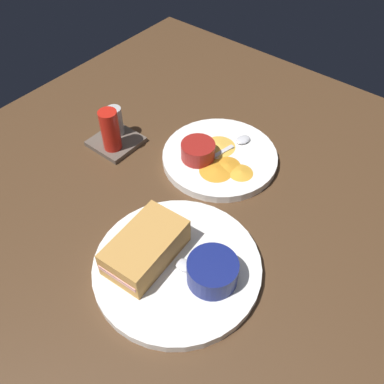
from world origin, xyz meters
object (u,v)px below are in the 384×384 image
object	(u,v)px
condiment_caddy	(113,132)
ramekin_dark_sauce	(213,271)
plate_chips_companion	(220,157)
spoon_by_gravy_ramekin	(238,143)
sandwich_half_near	(146,247)
spoon_by_dark_ramekin	(177,262)
plate_sandwich_main	(177,267)
ramekin_light_gravy	(198,150)

from	to	relation	value
condiment_caddy	ramekin_dark_sauce	bearing A→B (deg)	-110.95
plate_chips_companion	condiment_caddy	bearing A→B (deg)	116.66
spoon_by_gravy_ramekin	condiment_caddy	xyz separation A→B (cm)	(-14.30, 20.20, 1.44)
sandwich_half_near	plate_chips_companion	size ratio (longest dim) A/B	0.62
sandwich_half_near	spoon_by_dark_ramekin	bearing A→B (deg)	-66.82
plate_sandwich_main	ramekin_light_gravy	distance (cm)	24.34
sandwich_half_near	condiment_caddy	size ratio (longest dim) A/B	1.45
ramekin_dark_sauce	spoon_by_dark_ramekin	world-z (taller)	ramekin_dark_sauce
sandwich_half_near	ramekin_dark_sauce	size ratio (longest dim) A/B	1.80
plate_sandwich_main	sandwich_half_near	distance (cm)	5.89
ramekin_dark_sauce	condiment_caddy	distance (cm)	36.88
spoon_by_dark_ramekin	plate_chips_companion	distance (cm)	25.93
plate_sandwich_main	ramekin_dark_sauce	world-z (taller)	ramekin_dark_sauce
ramekin_dark_sauce	spoon_by_gravy_ramekin	bearing A→B (deg)	27.40
spoon_by_dark_ramekin	plate_chips_companion	xyz separation A→B (cm)	(24.09, 9.54, -1.16)
spoon_by_gravy_ramekin	spoon_by_dark_ramekin	bearing A→B (deg)	-163.51
ramekin_dark_sauce	condiment_caddy	xyz separation A→B (cm)	(13.18, 34.44, -0.29)
ramekin_light_gravy	condiment_caddy	bearing A→B (deg)	110.97
ramekin_dark_sauce	plate_sandwich_main	bearing A→B (deg)	103.30
sandwich_half_near	spoon_by_gravy_ramekin	bearing A→B (deg)	7.37
sandwich_half_near	ramekin_light_gravy	bearing A→B (deg)	18.94
spoon_by_dark_ramekin	spoon_by_gravy_ramekin	xyz separation A→B (cm)	(28.76, 8.51, 0.00)
sandwich_half_near	ramekin_light_gravy	size ratio (longest dim) A/B	2.11
ramekin_dark_sauce	spoon_by_dark_ramekin	size ratio (longest dim) A/B	0.77
spoon_by_dark_ramekin	ramekin_light_gravy	xyz separation A→B (cm)	(20.74, 12.33, 1.42)
sandwich_half_near	ramekin_light_gravy	world-z (taller)	sandwich_half_near
spoon_by_dark_ramekin	spoon_by_gravy_ramekin	distance (cm)	29.99
plate_sandwich_main	sandwich_half_near	bearing A→B (deg)	112.30
plate_chips_companion	ramekin_light_gravy	distance (cm)	5.07
ramekin_dark_sauce	condiment_caddy	size ratio (longest dim) A/B	0.80
sandwich_half_near	spoon_by_gravy_ramekin	xyz separation A→B (cm)	(30.71, 3.97, -2.04)
plate_sandwich_main	ramekin_light_gravy	world-z (taller)	ramekin_light_gravy
plate_sandwich_main	spoon_by_gravy_ramekin	size ratio (longest dim) A/B	2.62
spoon_by_gravy_ramekin	ramekin_dark_sauce	bearing A→B (deg)	-152.60
plate_chips_companion	sandwich_half_near	bearing A→B (deg)	-169.13
plate_sandwich_main	ramekin_light_gravy	size ratio (longest dim) A/B	4.00
sandwich_half_near	condiment_caddy	world-z (taller)	condiment_caddy
sandwich_half_near	ramekin_light_gravy	xyz separation A→B (cm)	(22.69, 7.78, -0.61)
plate_sandwich_main	sandwich_half_near	size ratio (longest dim) A/B	1.89
spoon_by_gravy_ramekin	condiment_caddy	bearing A→B (deg)	125.30
ramekin_dark_sauce	plate_chips_companion	xyz separation A→B (cm)	(22.81, 15.27, -2.90)
plate_sandwich_main	plate_chips_companion	world-z (taller)	same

